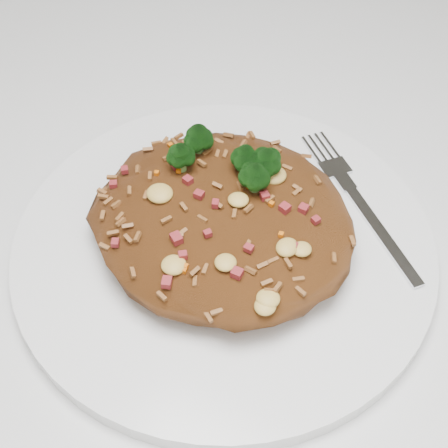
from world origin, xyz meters
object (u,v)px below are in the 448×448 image
(dining_table, at_px, (152,247))
(fried_rice, at_px, (224,211))
(plate, at_px, (224,244))
(fork, at_px, (365,210))

(dining_table, xyz_separation_m, fried_rice, (0.09, -0.03, 0.13))
(plate, bearing_deg, fried_rice, 103.96)
(plate, height_order, fork, fork)
(plate, xyz_separation_m, fork, (0.08, 0.07, 0.01))
(dining_table, height_order, fork, fork)
(plate, bearing_deg, dining_table, 160.12)
(plate, xyz_separation_m, fried_rice, (-0.00, 0.00, 0.03))
(dining_table, height_order, fried_rice, fried_rice)
(fried_rice, distance_m, fork, 0.11)
(fried_rice, bearing_deg, fork, 41.13)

